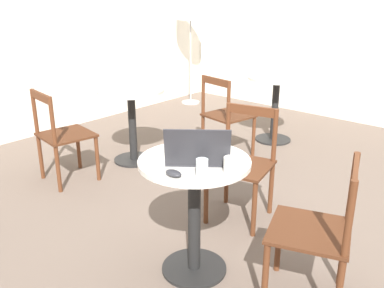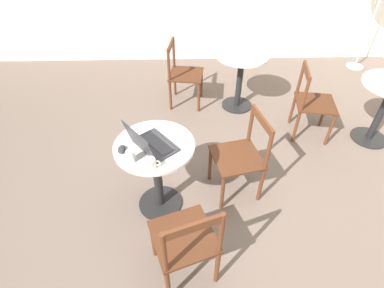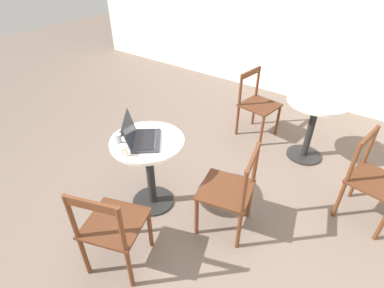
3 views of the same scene
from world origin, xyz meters
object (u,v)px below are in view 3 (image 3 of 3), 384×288
(chair_near_front, at_px, (112,227))
(laptop, at_px, (141,137))
(chair_mid_left, at_px, (371,180))
(cafe_table_near, at_px, (149,159))
(drinking_glass, at_px, (118,139))
(chair_near_right, at_px, (231,191))
(mug, at_px, (124,150))
(chair_far_left, at_px, (257,104))
(mouse, at_px, (121,133))
(cafe_table_far, at_px, (314,117))

(chair_near_front, distance_m, laptop, 0.78)
(chair_mid_left, bearing_deg, cafe_table_near, -148.55)
(drinking_glass, bearing_deg, chair_mid_left, 33.45)
(chair_near_right, bearing_deg, drinking_glass, -158.39)
(mug, relative_size, drinking_glass, 1.15)
(cafe_table_near, distance_m, chair_mid_left, 2.01)
(cafe_table_near, bearing_deg, chair_far_left, 82.44)
(cafe_table_near, bearing_deg, mouse, -164.72)
(chair_near_right, bearing_deg, chair_mid_left, 42.57)
(cafe_table_far, xyz_separation_m, mouse, (-1.22, -1.73, 0.23))
(chair_near_front, height_order, laptop, laptop)
(chair_near_right, bearing_deg, cafe_table_far, 81.93)
(chair_near_right, relative_size, drinking_glass, 8.52)
(chair_near_right, relative_size, mouse, 8.54)
(mouse, bearing_deg, chair_mid_left, 29.64)
(cafe_table_far, distance_m, chair_far_left, 0.76)
(chair_near_right, xyz_separation_m, chair_mid_left, (0.94, 0.87, 0.00))
(chair_far_left, height_order, laptop, laptop)
(cafe_table_near, distance_m, drinking_glass, 0.36)
(chair_far_left, xyz_separation_m, mouse, (-0.48, -1.84, 0.34))
(chair_near_right, xyz_separation_m, chair_near_front, (-0.52, -0.86, 0.00))
(cafe_table_far, bearing_deg, cafe_table_near, -120.32)
(chair_near_front, bearing_deg, mouse, 128.49)
(cafe_table_near, bearing_deg, laptop, -116.28)
(chair_near_front, distance_m, chair_far_left, 2.45)
(chair_far_left, bearing_deg, drinking_glass, -101.30)
(chair_near_front, height_order, chair_mid_left, same)
(drinking_glass, bearing_deg, cafe_table_far, 58.61)
(chair_near_front, bearing_deg, mug, 120.24)
(chair_near_right, bearing_deg, chair_far_left, 108.29)
(chair_near_right, xyz_separation_m, mug, (-0.77, -0.44, 0.36))
(chair_near_right, distance_m, chair_far_left, 1.68)
(cafe_table_far, xyz_separation_m, chair_mid_left, (0.73, -0.62, -0.11))
(cafe_table_far, height_order, drinking_glass, drinking_glass)
(cafe_table_near, relative_size, mug, 6.55)
(mug, bearing_deg, cafe_table_near, 89.24)
(chair_far_left, bearing_deg, laptop, -98.04)
(cafe_table_far, height_order, mouse, mouse)
(laptop, bearing_deg, chair_far_left, 81.96)
(cafe_table_near, distance_m, chair_near_right, 0.79)
(chair_far_left, bearing_deg, chair_near_front, -89.89)
(cafe_table_far, bearing_deg, chair_far_left, 171.71)
(chair_near_front, relative_size, laptop, 1.87)
(chair_far_left, distance_m, mug, 2.08)
(cafe_table_far, height_order, chair_near_right, chair_near_right)
(chair_near_front, xyz_separation_m, laptop, (-0.26, 0.64, 0.37))
(laptop, xyz_separation_m, mug, (0.02, -0.22, -0.01))
(chair_mid_left, distance_m, chair_far_left, 1.64)
(cafe_table_far, xyz_separation_m, drinking_glass, (-1.13, -1.85, 0.26))
(chair_near_right, xyz_separation_m, chair_far_left, (-0.53, 1.60, 0.00))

